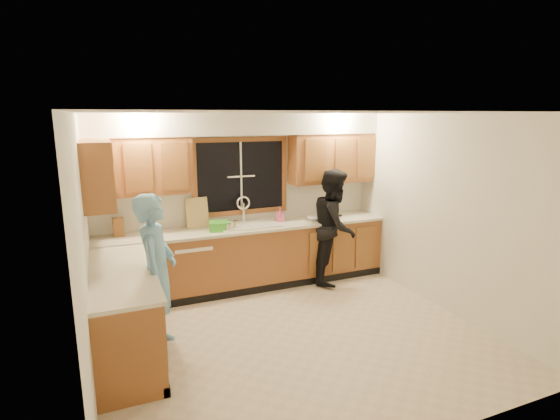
# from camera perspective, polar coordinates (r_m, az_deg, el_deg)

# --- Properties ---
(floor) EXTENTS (4.20, 4.20, 0.00)m
(floor) POSITION_cam_1_polar(r_m,az_deg,el_deg) (5.22, 1.85, -16.02)
(floor) COLOR beige
(floor) RESTS_ON ground
(ceiling) EXTENTS (4.20, 4.20, 0.00)m
(ceiling) POSITION_cam_1_polar(r_m,az_deg,el_deg) (4.60, 2.07, 12.59)
(ceiling) COLOR white
(wall_back) EXTENTS (4.20, 0.00, 4.20)m
(wall_back) POSITION_cam_1_polar(r_m,az_deg,el_deg) (6.49, -5.09, 1.35)
(wall_back) COLOR white
(wall_back) RESTS_ON ground
(wall_left) EXTENTS (0.00, 3.80, 3.80)m
(wall_left) POSITION_cam_1_polar(r_m,az_deg,el_deg) (4.35, -24.17, -5.18)
(wall_left) COLOR white
(wall_left) RESTS_ON ground
(wall_right) EXTENTS (0.00, 3.80, 3.80)m
(wall_right) POSITION_cam_1_polar(r_m,az_deg,el_deg) (5.93, 20.72, -0.44)
(wall_right) COLOR white
(wall_right) RESTS_ON ground
(base_cabinets_back) EXTENTS (4.20, 0.60, 0.88)m
(base_cabinets_back) POSITION_cam_1_polar(r_m,az_deg,el_deg) (6.42, -4.13, -6.24)
(base_cabinets_back) COLOR #9B5A2D
(base_cabinets_back) RESTS_ON ground
(base_cabinets_left) EXTENTS (0.60, 1.90, 0.88)m
(base_cabinets_left) POSITION_cam_1_polar(r_m,az_deg,el_deg) (4.96, -19.73, -12.71)
(base_cabinets_left) COLOR #9B5A2D
(base_cabinets_left) RESTS_ON ground
(countertop_back) EXTENTS (4.20, 0.63, 0.04)m
(countertop_back) POSITION_cam_1_polar(r_m,az_deg,el_deg) (6.27, -4.15, -2.29)
(countertop_back) COLOR beige
(countertop_back) RESTS_ON base_cabinets_back
(countertop_left) EXTENTS (0.63, 1.90, 0.04)m
(countertop_left) POSITION_cam_1_polar(r_m,az_deg,el_deg) (4.79, -19.95, -7.68)
(countertop_left) COLOR beige
(countertop_left) RESTS_ON base_cabinets_left
(upper_cabinets_left) EXTENTS (1.35, 0.33, 0.75)m
(upper_cabinets_left) POSITION_cam_1_polar(r_m,az_deg,el_deg) (5.96, -17.91, 5.44)
(upper_cabinets_left) COLOR #9B5A2D
(upper_cabinets_left) RESTS_ON wall_back
(upper_cabinets_right) EXTENTS (1.35, 0.33, 0.75)m
(upper_cabinets_right) POSITION_cam_1_polar(r_m,az_deg,el_deg) (6.82, 6.79, 6.73)
(upper_cabinets_right) COLOR #9B5A2D
(upper_cabinets_right) RESTS_ON wall_back
(upper_cabinets_return) EXTENTS (0.33, 0.90, 0.75)m
(upper_cabinets_return) POSITION_cam_1_polar(r_m,az_deg,el_deg) (5.33, -22.76, 4.33)
(upper_cabinets_return) COLOR #9B5A2D
(upper_cabinets_return) RESTS_ON wall_left
(soffit) EXTENTS (4.20, 0.35, 0.30)m
(soffit) POSITION_cam_1_polar(r_m,az_deg,el_deg) (6.21, -4.78, 11.09)
(soffit) COLOR silver
(soffit) RESTS_ON wall_back
(window_frame) EXTENTS (1.44, 0.03, 1.14)m
(window_frame) POSITION_cam_1_polar(r_m,az_deg,el_deg) (6.42, -5.13, 4.40)
(window_frame) COLOR black
(window_frame) RESTS_ON wall_back
(sink) EXTENTS (0.86, 0.52, 0.57)m
(sink) POSITION_cam_1_polar(r_m,az_deg,el_deg) (6.30, -4.20, -2.56)
(sink) COLOR white
(sink) RESTS_ON countertop_back
(dishwasher) EXTENTS (0.60, 0.56, 0.82)m
(dishwasher) POSITION_cam_1_polar(r_m,az_deg,el_deg) (6.21, -11.60, -7.39)
(dishwasher) COLOR white
(dishwasher) RESTS_ON floor
(stove) EXTENTS (0.58, 0.75, 0.90)m
(stove) POSITION_cam_1_polar(r_m,az_deg,el_deg) (4.44, -19.27, -15.58)
(stove) COLOR white
(stove) RESTS_ON floor
(man) EXTENTS (0.58, 0.72, 1.70)m
(man) POSITION_cam_1_polar(r_m,az_deg,el_deg) (4.83, -15.81, -7.86)
(man) COLOR #68A1C6
(man) RESTS_ON floor
(woman) EXTENTS (1.02, 1.06, 1.71)m
(woman) POSITION_cam_1_polar(r_m,az_deg,el_deg) (6.55, 7.13, -2.12)
(woman) COLOR black
(woman) RESTS_ON floor
(knife_block) EXTENTS (0.14, 0.12, 0.25)m
(knife_block) POSITION_cam_1_polar(r_m,az_deg,el_deg) (6.09, -20.36, -2.09)
(knife_block) COLOR brown
(knife_block) RESTS_ON countertop_back
(cutting_board) EXTENTS (0.32, 0.13, 0.42)m
(cutting_board) POSITION_cam_1_polar(r_m,az_deg,el_deg) (6.27, -10.77, -0.32)
(cutting_board) COLOR tan
(cutting_board) RESTS_ON countertop_back
(dish_crate) EXTENTS (0.31, 0.30, 0.12)m
(dish_crate) POSITION_cam_1_polar(r_m,az_deg,el_deg) (6.07, -7.96, -2.08)
(dish_crate) COLOR green
(dish_crate) RESTS_ON countertop_back
(soap_bottle) EXTENTS (0.11, 0.12, 0.20)m
(soap_bottle) POSITION_cam_1_polar(r_m,az_deg,el_deg) (6.52, 0.01, -0.59)
(soap_bottle) COLOR #F55D8F
(soap_bottle) RESTS_ON countertop_back
(bowl) EXTENTS (0.24, 0.24, 0.05)m
(bowl) POSITION_cam_1_polar(r_m,az_deg,el_deg) (6.60, 4.35, -1.16)
(bowl) COLOR silver
(bowl) RESTS_ON countertop_back
(can_left) EXTENTS (0.07, 0.07, 0.12)m
(can_left) POSITION_cam_1_polar(r_m,az_deg,el_deg) (5.97, -6.74, -2.32)
(can_left) COLOR beige
(can_left) RESTS_ON countertop_back
(can_right) EXTENTS (0.07, 0.07, 0.12)m
(can_right) POSITION_cam_1_polar(r_m,az_deg,el_deg) (6.12, -5.74, -1.93)
(can_right) COLOR beige
(can_right) RESTS_ON countertop_back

